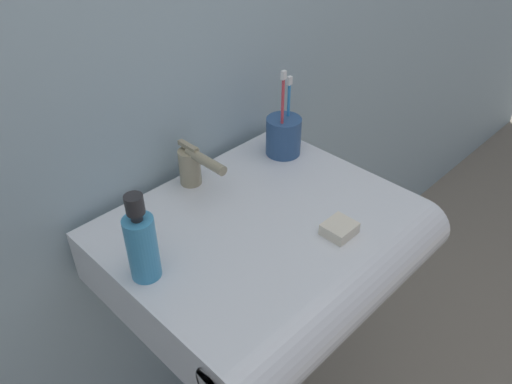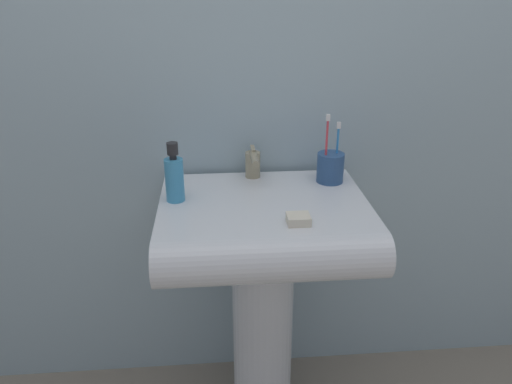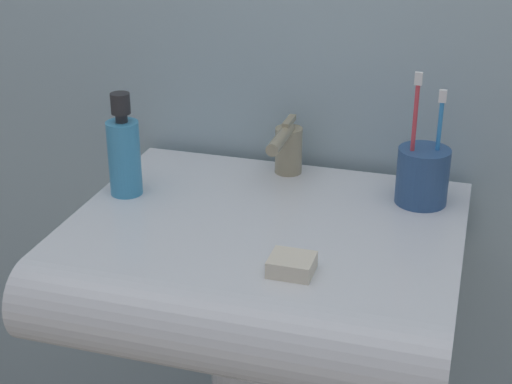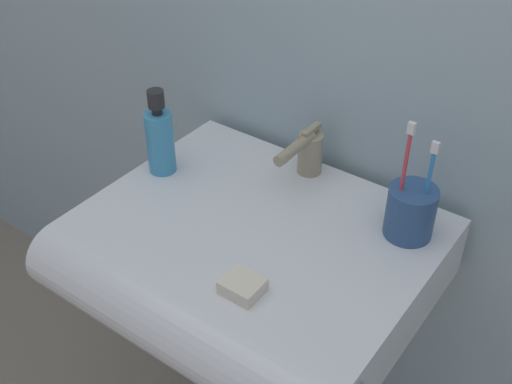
{
  "view_description": "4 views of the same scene",
  "coord_description": "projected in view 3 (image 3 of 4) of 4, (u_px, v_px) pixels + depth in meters",
  "views": [
    {
      "loc": [
        -0.57,
        -0.57,
        1.48
      ],
      "look_at": [
        -0.01,
        -0.01,
        0.9
      ],
      "focal_mm": 35.0,
      "sensor_mm": 36.0,
      "label": 1
    },
    {
      "loc": [
        -0.14,
        -1.33,
        1.43
      ],
      "look_at": [
        -0.02,
        -0.02,
        0.86
      ],
      "focal_mm": 35.0,
      "sensor_mm": 36.0,
      "label": 2
    },
    {
      "loc": [
        0.3,
        -1.08,
        1.38
      ],
      "look_at": [
        -0.02,
        -0.02,
        0.87
      ],
      "focal_mm": 55.0,
      "sensor_mm": 36.0,
      "label": 3
    },
    {
      "loc": [
        0.52,
        -0.73,
        1.56
      ],
      "look_at": [
        0.01,
        -0.03,
        0.91
      ],
      "focal_mm": 45.0,
      "sensor_mm": 36.0,
      "label": 4
    }
  ],
  "objects": [
    {
      "name": "toothbrush_cup",
      "position": [
        423.0,
        175.0,
        1.28
      ],
      "size": [
        0.09,
        0.09,
        0.22
      ],
      "color": "#2D5184",
      "rests_on": "sink_basin"
    },
    {
      "name": "sink_basin",
      "position": [
        260.0,
        266.0,
        1.23
      ],
      "size": [
        0.61,
        0.52,
        0.12
      ],
      "color": "white",
      "rests_on": "sink_pedestal"
    },
    {
      "name": "bar_soap",
      "position": [
        292.0,
        265.0,
        1.08
      ],
      "size": [
        0.06,
        0.06,
        0.02
      ],
      "primitive_type": "cube",
      "color": "silver",
      "rests_on": "sink_basin"
    },
    {
      "name": "soap_bottle",
      "position": [
        124.0,
        153.0,
        1.3
      ],
      "size": [
        0.05,
        0.05,
        0.18
      ],
      "color": "#3F99CC",
      "rests_on": "sink_basin"
    },
    {
      "name": "faucet",
      "position": [
        287.0,
        147.0,
        1.38
      ],
      "size": [
        0.05,
        0.14,
        0.1
      ],
      "color": "tan",
      "rests_on": "sink_basin"
    }
  ]
}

